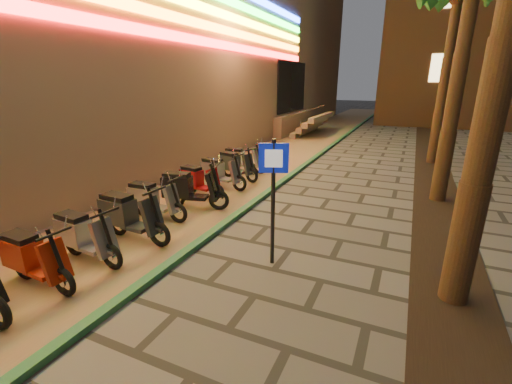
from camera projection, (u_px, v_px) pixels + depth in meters
The scene contains 14 objects.
ground at pixel (177, 313), 4.87m from camera, with size 120.00×120.00×0.00m, color #474442.
parking_strip at pixel (271, 159), 14.55m from camera, with size 3.40×60.00×0.01m, color #8C7251.
green_curb at pixel (310, 161), 13.87m from camera, with size 0.18×60.00×0.10m, color #26653B.
planting_strip at pixel (441, 226), 7.78m from camera, with size 1.20×40.00×0.02m, color black.
pedestrian_sign at pixel (273, 186), 5.77m from camera, with size 0.47×0.21×2.26m.
scooter_4 at pixel (32, 258), 5.43m from camera, with size 1.54×0.54×1.09m.
scooter_5 at pixel (82, 235), 6.20m from camera, with size 1.58×0.55×1.11m.
scooter_6 at pixel (128, 215), 7.02m from camera, with size 1.73×0.60×1.22m.
scooter_7 at pixel (151, 199), 8.11m from camera, with size 1.56×0.55×1.11m.
scooter_8 at pixel (187, 189), 8.74m from camera, with size 1.73×0.86×1.22m.
scooter_9 at pixel (198, 180), 9.71m from camera, with size 1.54×0.66×1.08m.
scooter_10 at pixel (219, 172), 10.51m from camera, with size 1.63×0.66×1.14m.
scooter_11 at pixel (235, 164), 11.46m from camera, with size 1.60×0.81×1.13m.
scooter_12 at pixel (240, 159), 12.28m from camera, with size 1.58×0.57×1.11m.
Camera 1 is at (2.72, -3.26, 3.14)m, focal length 24.00 mm.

